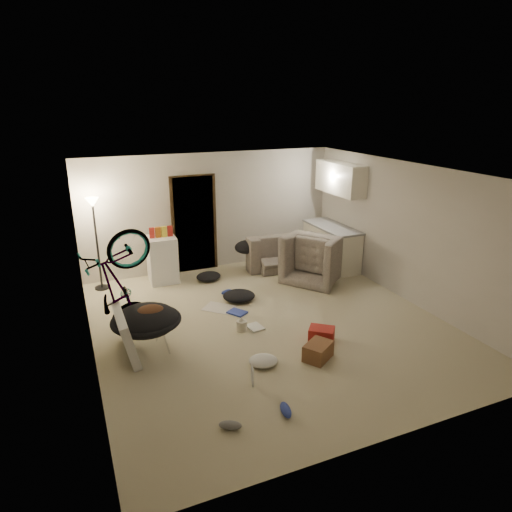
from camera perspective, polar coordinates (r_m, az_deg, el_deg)
name	(u,v)px	position (r m, az deg, el deg)	size (l,w,h in m)	color
floor	(269,324)	(7.66, 1.60, -8.49)	(5.50, 6.00, 0.02)	#C1B794
ceiling	(270,172)	(6.88, 1.79, 10.49)	(5.50, 6.00, 0.02)	white
wall_back	(211,211)	(9.88, -5.65, 5.56)	(5.50, 0.02, 2.50)	beige
wall_front	(395,340)	(4.83, 17.01, -9.97)	(5.50, 0.02, 2.50)	beige
wall_left	(84,277)	(6.58, -20.74, -2.53)	(0.02, 6.00, 2.50)	beige
wall_right	(409,233)	(8.65, 18.56, 2.72)	(0.02, 6.00, 2.50)	beige
doorway	(194,224)	(9.79, -7.77, 3.97)	(0.85, 0.10, 2.04)	black
door_trim	(194,224)	(9.76, -7.72, 3.92)	(0.97, 0.04, 2.10)	#302111
floor_lamp	(95,224)	(9.11, -19.51, 3.77)	(0.28, 0.28, 1.81)	black
kitchen_counter	(331,247)	(10.21, 9.37, 1.12)	(0.60, 1.50, 0.88)	#EEE7CF
counter_top	(332,227)	(10.08, 9.51, 3.61)	(0.64, 1.54, 0.04)	gray
kitchen_uppers	(340,178)	(9.93, 10.49, 9.53)	(0.38, 1.40, 0.65)	#EEE7CF
sofa	(287,253)	(10.21, 3.84, 0.42)	(1.95, 0.76, 0.57)	#323933
armchair	(318,261)	(9.50, 7.75, -0.66)	(1.11, 0.97, 0.72)	#323933
bicycle	(121,314)	(7.17, -16.50, -6.94)	(0.64, 1.84, 0.97)	black
book_asset	(253,387)	(6.12, -0.34, -16.05)	(0.18, 0.24, 0.02)	#A82019
mini_fridge	(162,259)	(9.39, -11.62, -0.42)	(0.55, 0.55, 0.94)	white
snack_box_0	(152,235)	(9.20, -12.87, 2.55)	(0.10, 0.07, 0.30)	#A82019
snack_box_1	(158,235)	(9.22, -12.14, 2.64)	(0.10, 0.07, 0.30)	#BF6317
snack_box_2	(164,234)	(9.24, -11.41, 2.73)	(0.10, 0.07, 0.30)	gold
snack_box_3	(170,233)	(9.27, -10.69, 2.82)	(0.10, 0.07, 0.30)	#A82019
saucer_chair	(147,326)	(6.84, -13.51, -8.51)	(1.01, 1.01, 0.72)	silver
hoodie	(149,313)	(6.73, -13.18, -7.01)	(0.48, 0.40, 0.22)	#492919
sofa_drape	(247,247)	(9.76, -1.12, 1.15)	(0.56, 0.46, 0.28)	black
tv_box	(126,334)	(6.90, -15.98, -9.30)	(0.12, 1.03, 0.68)	silver
drink_case_a	(318,351)	(6.71, 7.77, -11.70)	(0.42, 0.30, 0.24)	brown
drink_case_b	(322,334)	(7.17, 8.19, -9.68)	(0.38, 0.28, 0.22)	#A82019
juicer	(242,325)	(7.39, -1.80, -8.61)	(0.17, 0.17, 0.24)	beige
newspaper	(219,308)	(8.21, -4.65, -6.48)	(0.40, 0.53, 0.01)	beige
book_blue	(237,312)	(8.00, -2.37, -7.06)	(0.23, 0.31, 0.03)	#2B3C9C
book_white	(255,327)	(7.51, -0.12, -8.88)	(0.22, 0.29, 0.03)	silver
shoe_0	(227,292)	(8.75, -3.69, -4.49)	(0.24, 0.10, 0.09)	#2B3C9C
shoe_2	(286,410)	(5.69, 3.73, -18.65)	(0.29, 0.12, 0.11)	#2B3C9C
shoe_3	(230,425)	(5.48, -3.25, -20.36)	(0.27, 0.11, 0.10)	slate
clothes_lump_a	(239,296)	(8.45, -2.14, -5.00)	(0.59, 0.51, 0.19)	black
clothes_lump_b	(209,276)	(9.44, -5.95, -2.55)	(0.51, 0.45, 0.16)	black
clothes_lump_c	(263,361)	(6.54, 0.91, -12.96)	(0.41, 0.35, 0.13)	silver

